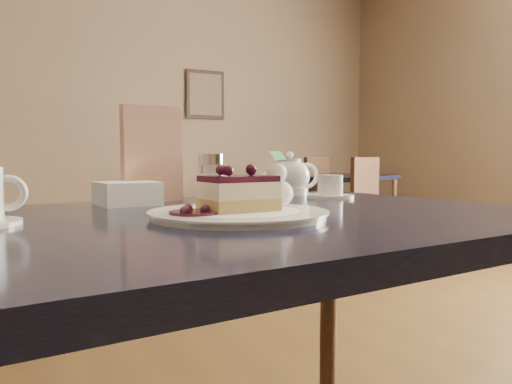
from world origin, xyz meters
name	(u,v)px	position (x,y,z in m)	size (l,w,h in m)	color
main_table	(224,259)	(0.15, 0.37, 0.70)	(1.33, 0.97, 0.78)	black
dessert_plate	(239,215)	(0.15, 0.32, 0.78)	(0.31, 0.31, 0.01)	white
cheesecake_slice	(239,194)	(0.15, 0.32, 0.82)	(0.13, 0.10, 0.06)	tan
whipped_cream	(277,193)	(0.24, 0.34, 0.82)	(0.06, 0.06, 0.06)	white
berry_sauce	(194,213)	(0.07, 0.30, 0.79)	(0.08, 0.08, 0.01)	black
tea_set	(297,179)	(0.51, 0.71, 0.82)	(0.22, 0.25, 0.11)	white
menu_card	(152,154)	(0.10, 0.70, 0.89)	(0.15, 0.03, 0.23)	beige
sugar_shaker	(211,176)	(0.24, 0.69, 0.84)	(0.06, 0.06, 0.11)	white
napkin_stack	(127,193)	(0.03, 0.64, 0.80)	(0.12, 0.12, 0.05)	white
bg_table_far_right	(338,244)	(2.54, 3.38, 0.07)	(1.17, 1.74, 1.16)	black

